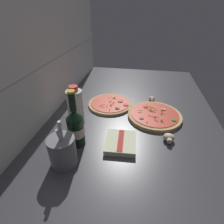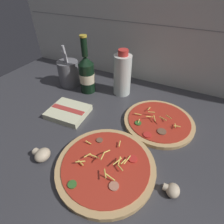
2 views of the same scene
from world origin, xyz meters
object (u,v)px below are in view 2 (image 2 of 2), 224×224
beer_bottle (87,74)px  utensil_crock (69,73)px  pizza_far (159,121)px  pizza_near (106,166)px  oil_bottle (122,75)px  mushroom_right (172,190)px  mushroom_left (42,155)px  dish_towel (68,112)px

beer_bottle → utensil_crock: bearing=174.0°
pizza_far → beer_bottle: bearing=167.9°
pizza_far → pizza_near: bearing=-108.5°
oil_bottle → mushroom_right: 50.76cm
mushroom_left → mushroom_right: (38.12, 6.77, -0.35)cm
mushroom_left → utensil_crock: utensil_crock is taller
beer_bottle → mushroom_left: 41.60cm
pizza_far → mushroom_right: bearing=-68.2°
pizza_near → mushroom_right: (18.94, 1.04, 0.42)cm
oil_bottle → mushroom_left: size_ratio=3.86×
pizza_far → mushroom_left: size_ratio=4.94×
utensil_crock → dish_towel: 25.12cm
mushroom_right → dish_towel: 46.60cm
pizza_near → utensil_crock: size_ratio=1.46×
oil_bottle → dish_towel: size_ratio=1.31×
beer_bottle → utensil_crock: (-11.55, 1.21, -2.80)cm
pizza_near → utensil_crock: 53.40cm
pizza_far → oil_bottle: bearing=147.9°
pizza_near → beer_bottle: 44.98cm
dish_towel → mushroom_right: bearing=-17.9°
pizza_near → oil_bottle: size_ratio=1.41×
oil_bottle → mushroom_right: (31.65, -38.86, -8.09)cm
beer_bottle → pizza_far: bearing=-12.1°
mushroom_left → mushroom_right: 38.72cm
mushroom_left → mushroom_right: mushroom_left is taller
mushroom_left → utensil_crock: (-20.37, 41.22, 4.46)cm
pizza_far → dish_towel: (-34.22, -11.03, 0.38)cm
pizza_near → dish_towel: 29.69cm
pizza_near → mushroom_right: size_ratio=6.77×
beer_bottle → oil_bottle: (15.29, 5.62, 0.48)cm
beer_bottle → dish_towel: size_ratio=1.63×
pizza_far → dish_towel: bearing=-162.1°
mushroom_right → pizza_far: bearing=111.8°
oil_bottle → mushroom_left: bearing=-98.1°
oil_bottle → beer_bottle: bearing=-159.8°
beer_bottle → mushroom_left: bearing=-77.6°
pizza_far → dish_towel: pizza_far is taller
utensil_crock → beer_bottle: bearing=-6.0°
mushroom_right → dish_towel: bearing=162.1°
oil_bottle → mushroom_right: oil_bottle is taller
pizza_near → pizza_far: pizza_near is taller
pizza_near → dish_towel: (-25.41, 15.35, 0.20)cm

